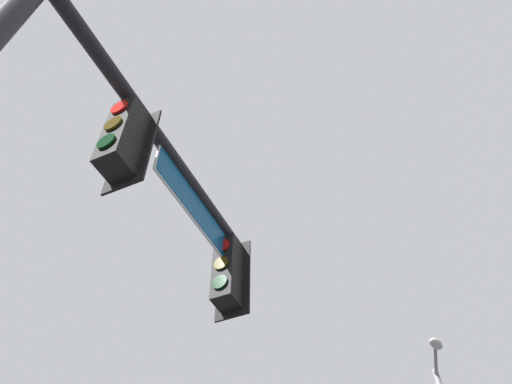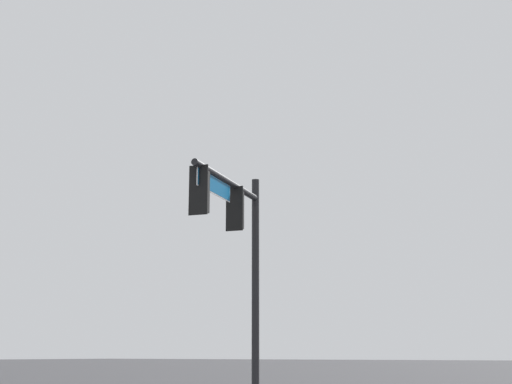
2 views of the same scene
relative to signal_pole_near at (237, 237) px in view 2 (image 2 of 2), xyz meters
name	(u,v)px [view 2 (image 2 of 2)]	position (x,y,z in m)	size (l,w,h in m)	color
signal_pole_near	(237,237)	(0.00, 0.00, 0.00)	(4.64, 1.33, 7.11)	black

